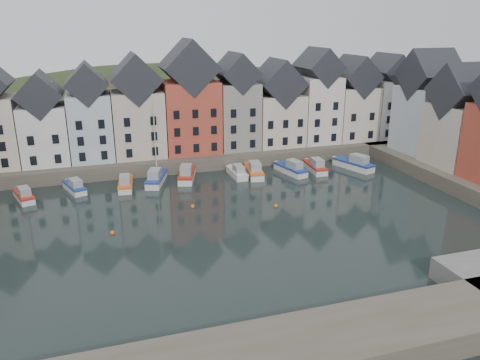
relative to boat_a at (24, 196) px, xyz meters
name	(u,v)px	position (x,y,z in m)	size (l,w,h in m)	color
ground	(242,229)	(24.41, -17.10, -0.63)	(260.00, 260.00, 0.00)	black
far_quay	(189,153)	(24.41, 12.90, 0.37)	(90.00, 16.00, 2.00)	#4E483C
hillside	(169,204)	(24.43, 38.90, -18.60)	(153.60, 70.40, 64.00)	#222C16
far_terrace	(209,108)	(27.62, 10.90, 8.24)	(72.37, 8.16, 17.78)	beige
right_terrace	(464,119)	(60.41, -9.02, 8.28)	(8.30, 24.25, 16.36)	silver
mooring_buoys	(197,214)	(20.41, -11.76, -0.48)	(20.50, 5.50, 0.50)	orange
boat_a	(24,196)	(0.00, 0.00, 0.00)	(3.37, 5.81, 2.13)	silver
boat_b	(75,187)	(6.23, 1.57, 0.00)	(3.44, 5.83, 2.14)	silver
boat_c	(126,184)	(12.98, 0.75, 0.05)	(2.56, 6.18, 2.30)	silver
boat_d	(156,178)	(17.33, 1.57, 0.19)	(4.11, 6.98, 12.74)	silver
boat_e	(187,175)	(21.88, 2.01, 0.14)	(3.95, 7.13, 2.61)	silver
boat_f	(237,172)	(29.41, 1.14, 0.02)	(1.91, 5.75, 2.19)	silver
boat_g	(254,171)	(31.97, 0.81, 0.13)	(3.10, 6.97, 2.58)	silver
boat_h	(291,169)	(37.76, 0.06, 0.10)	(3.44, 6.74, 2.48)	silver
boat_i	(315,167)	(41.81, 0.09, 0.08)	(2.45, 6.41, 2.41)	silver
boat_j	(355,164)	(48.28, -0.68, 0.16)	(4.41, 7.30, 2.68)	silver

